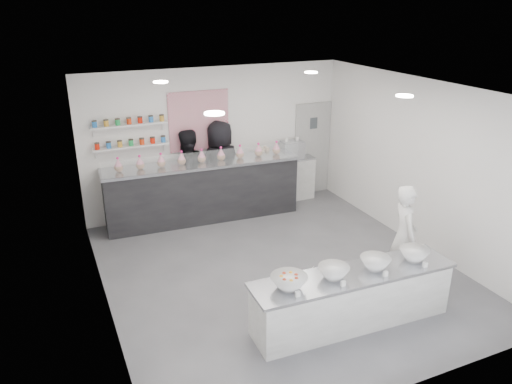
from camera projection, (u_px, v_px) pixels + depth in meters
floor at (279, 271)px, 8.32m from camera, size 6.00×6.00×0.00m
ceiling at (282, 90)px, 7.24m from camera, size 6.00×6.00×0.00m
back_wall at (216, 140)px, 10.34m from camera, size 5.50×0.00×5.50m
left_wall at (99, 216)px, 6.74m from camera, size 0.00×6.00×6.00m
right_wall at (419, 165)px, 8.82m from camera, size 0.00×6.00×6.00m
back_door at (312, 149)px, 11.34m from camera, size 0.88×0.04×2.10m
pattern_panel at (199, 121)px, 10.02m from camera, size 1.25×0.03×1.20m
jar_shelf_lower at (131, 146)px, 9.55m from camera, size 1.45×0.22×0.04m
jar_shelf_upper at (129, 125)px, 9.40m from camera, size 1.45×0.22×0.04m
preserve_jars at (130, 132)px, 9.43m from camera, size 1.45×0.10×0.56m
downlight_0 at (214, 113)px, 5.86m from camera, size 0.24×0.24×0.02m
downlight_1 at (405, 96)px, 6.92m from camera, size 0.24×0.24×0.02m
downlight_2 at (161, 82)px, 8.08m from camera, size 0.24×0.24×0.02m
downlight_3 at (311, 72)px, 9.14m from camera, size 0.24×0.24×0.02m
prep_counter at (352, 298)px, 6.84m from camera, size 2.94×0.76×0.80m
back_bar at (203, 191)px, 10.08m from camera, size 3.96×0.93×1.22m
sneeze_guard at (206, 159)px, 9.50m from camera, size 3.86×0.23×0.33m
espresso_ledge at (286, 180)px, 11.11m from camera, size 1.29×0.41×0.96m
espresso_machine at (292, 150)px, 10.91m from camera, size 0.50×0.34×0.38m
cup_stacks at (264, 155)px, 10.66m from camera, size 0.24×0.24×0.33m
prep_bowls at (355, 268)px, 6.67m from camera, size 2.39×0.60×0.17m
label_cards at (380, 290)px, 6.24m from camera, size 2.01×0.04×0.07m
cookie_bags at (202, 156)px, 9.81m from camera, size 3.37×0.35×0.28m
woman_prep at (404, 235)px, 7.71m from camera, size 0.58×0.70×1.65m
staff_left at (187, 174)px, 10.09m from camera, size 1.10×0.99×1.84m
staff_right at (221, 167)px, 10.34m from camera, size 1.04×0.76×1.95m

